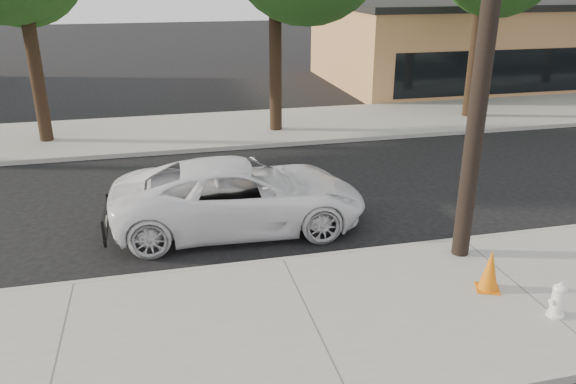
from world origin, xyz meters
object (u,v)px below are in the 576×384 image
object	(u,v)px
utility_pole	(488,23)
police_cruiser	(240,195)
fire_hydrant	(558,301)
traffic_cone	(490,270)

from	to	relation	value
utility_pole	police_cruiser	bearing A→B (deg)	147.52
fire_hydrant	traffic_cone	size ratio (longest dim) A/B	0.76
police_cruiser	fire_hydrant	distance (m)	6.81
police_cruiser	traffic_cone	world-z (taller)	police_cruiser
police_cruiser	fire_hydrant	xyz separation A→B (m)	(4.54, -5.06, -0.36)
fire_hydrant	police_cruiser	bearing A→B (deg)	126.26
utility_pole	traffic_cone	distance (m)	4.40
fire_hydrant	traffic_cone	bearing A→B (deg)	116.12
police_cruiser	fire_hydrant	size ratio (longest dim) A/B	9.60
traffic_cone	utility_pole	bearing A→B (deg)	80.69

